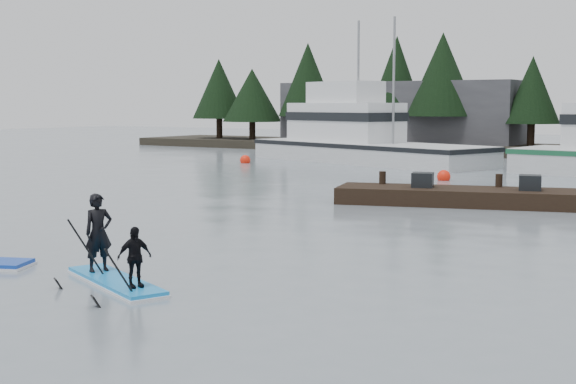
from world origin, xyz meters
The scene contains 6 objects.
ground centered at (0.00, 0.00, 0.00)m, with size 160.00×160.00×0.00m, color slate.
waterfront_building centered at (-14.00, 44.00, 2.50)m, with size 18.00×6.00×5.00m, color #4C4C51.
fishing_boat_large centered at (-10.48, 30.45, 0.68)m, with size 16.39×9.19×9.13m.
buoy_b centered at (-2.09, 22.19, 0.00)m, with size 0.60×0.60×0.60m, color #FF230C.
buoy_a centered at (-15.66, 26.01, 0.00)m, with size 0.60×0.60×0.60m, color #FF230C.
paddleboard_duo centered at (0.32, -0.66, 0.55)m, with size 3.13×1.96×2.17m.
Camera 1 is at (11.10, -11.43, 3.37)m, focal length 50.00 mm.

